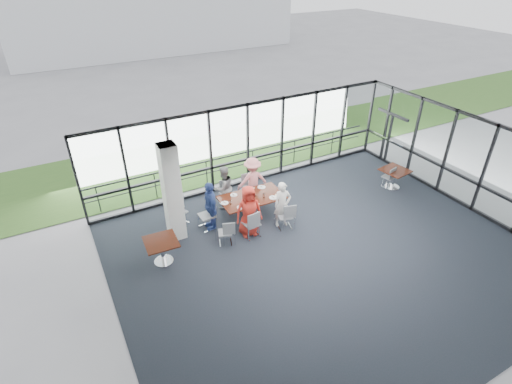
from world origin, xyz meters
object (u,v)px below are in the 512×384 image
structural_column (172,193)px  main_table (252,200)px  diner_near_right (282,205)px  chair_spare_la (225,232)px  side_table_left (161,244)px  diner_far_left (224,188)px  diner_far_right (253,180)px  diner_near_left (249,211)px  side_table_right (395,172)px  chair_main_nr (285,216)px  diner_end (210,206)px  chair_main_fl (227,194)px  chair_main_fr (250,187)px  chair_main_nl (251,224)px  chair_main_end (207,215)px  chair_spare_lb (179,212)px  chair_spare_r (389,177)px

structural_column → main_table: structural_column is taller
diner_near_right → chair_spare_la: diner_near_right is taller
side_table_left → diner_far_left: (2.78, 1.79, 0.16)m
diner_far_right → diner_near_left: bearing=65.0°
diner_far_left → diner_near_right: bearing=111.3°
side_table_right → chair_main_nr: 5.03m
diner_far_left → diner_end: (-0.87, -0.89, 0.05)m
diner_end → chair_main_fl: 1.46m
chair_main_fr → chair_spare_la: chair_main_fr is taller
side_table_left → diner_far_right: size_ratio=0.57×
chair_main_nl → chair_main_nr: bearing=-10.8°
chair_main_end → chair_spare_lb: (-0.70, 0.66, -0.04)m
chair_main_nr → chair_main_end: chair_main_end is taller
chair_main_nr → chair_main_nl: bearing=-170.0°
chair_spare_lb → chair_spare_r: size_ratio=1.05×
diner_end → chair_spare_r: (6.99, -0.80, -0.42)m
chair_main_nl → diner_near_right: bearing=-2.4°
diner_near_right → chair_main_fr: 2.02m
chair_main_nr → chair_spare_lb: 3.47m
side_table_right → chair_main_end: (-7.26, 0.95, -0.15)m
side_table_right → chair_spare_la: size_ratio=1.28×
side_table_right → diner_far_left: bearing=163.8°
chair_spare_r → diner_far_right: bearing=149.4°
diner_end → diner_far_right: bearing=116.6°
chair_main_fl → chair_spare_la: bearing=58.9°
chair_main_nr → chair_spare_lb: bearing=163.4°
side_table_right → chair_spare_r: size_ratio=1.23×
main_table → diner_near_right: bearing=-55.3°
side_table_right → diner_near_left: diner_near_left is taller
diner_far_left → chair_spare_lb: (-1.71, -0.20, -0.35)m
diner_end → chair_main_nl: 1.44m
side_table_right → chair_spare_lb: (-7.96, 1.62, -0.20)m
diner_near_left → diner_far_right: (1.04, 1.69, -0.01)m
chair_main_fl → chair_spare_r: 6.22m
diner_far_left → chair_spare_la: size_ratio=1.95×
chair_main_nl → chair_spare_r: bearing=-3.0°
diner_near_right → chair_spare_lb: size_ratio=1.76×
side_table_left → chair_main_nl: bearing=-2.9°
side_table_right → structural_column: bearing=173.0°
main_table → diner_far_left: (-0.61, 0.93, 0.16)m
diner_far_left → chair_main_end: bearing=28.8°
chair_main_fr → chair_main_end: 2.30m
diner_far_left → chair_main_nr: bearing=109.1°
chair_main_nl → chair_spare_lb: bearing=130.3°
chair_spare_la → main_table: bearing=53.5°
diner_far_left → chair_spare_r: 6.36m
chair_main_fr → side_table_left: bearing=29.3°
structural_column → chair_main_fl: size_ratio=3.52×
diner_near_right → chair_spare_lb: bearing=160.3°
side_table_right → diner_far_right: diner_far_right is taller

